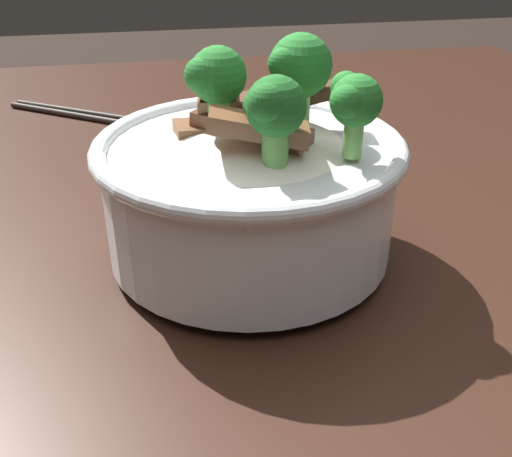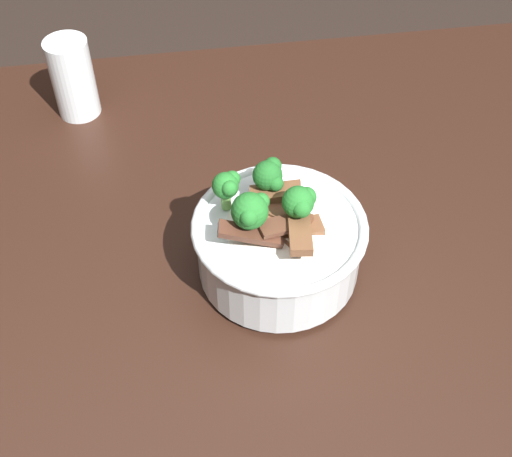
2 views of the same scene
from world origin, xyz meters
name	(u,v)px [view 2 (image 2 of 2)]	position (x,y,z in m)	size (l,w,h in m)	color
dining_table	(282,345)	(0.00, 0.00, 0.70)	(1.12, 1.09, 0.80)	black
rice_bowl	(276,240)	(-0.05, 0.00, 0.86)	(0.21, 0.21, 0.15)	silver
drinking_glass	(74,82)	(-0.42, -0.25, 0.85)	(0.07, 0.07, 0.13)	white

